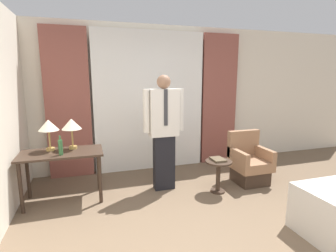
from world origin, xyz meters
name	(u,v)px	position (x,y,z in m)	size (l,w,h in m)	color
wall_back	(149,98)	(0.00, 2.89, 1.35)	(10.00, 0.06, 2.70)	silver
curtain_sheer_center	(150,102)	(0.00, 2.76, 1.29)	(2.07, 0.06, 2.58)	white
curtain_drape_left	(68,105)	(-1.44, 2.76, 1.29)	(0.74, 0.06, 2.58)	brown
curtain_drape_right	(219,100)	(1.44, 2.76, 1.29)	(0.74, 0.06, 2.58)	brown
desk	(62,160)	(-1.52, 1.81, 0.61)	(1.12, 0.58, 0.72)	#38281E
table_lamp_left	(49,126)	(-1.67, 1.94, 1.08)	(0.28, 0.28, 0.45)	tan
table_lamp_right	(71,125)	(-1.37, 1.94, 1.08)	(0.28, 0.28, 0.45)	tan
bottle_near_edge	(61,147)	(-1.51, 1.66, 0.83)	(0.06, 0.06, 0.27)	#336638
person	(164,128)	(-0.03, 1.77, 0.98)	(0.64, 0.21, 1.79)	black
armchair	(249,164)	(1.41, 1.59, 0.32)	(0.57, 0.57, 0.85)	#38281E
side_table	(218,171)	(0.73, 1.39, 0.34)	(0.40, 0.40, 0.50)	#38281E
book	(218,159)	(0.73, 1.41, 0.52)	(0.18, 0.25, 0.03)	brown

